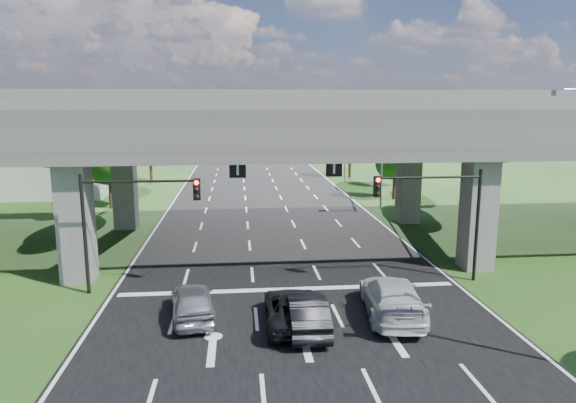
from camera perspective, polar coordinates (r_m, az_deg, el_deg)
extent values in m
plane|color=#1E4115|center=(23.23, 1.01, -12.77)|extent=(160.00, 160.00, 0.00)
cube|color=black|center=(32.60, -1.02, -5.79)|extent=(18.00, 120.00, 0.03)
cube|color=#353330|center=(33.29, -1.35, 8.51)|extent=(80.00, 15.00, 2.00)
cube|color=#625F5A|center=(26.05, -0.15, 11.23)|extent=(80.00, 0.50, 1.00)
cube|color=#625F5A|center=(40.50, -2.14, 11.00)|extent=(80.00, 0.50, 1.00)
cube|color=#625F5A|center=(29.05, -22.55, -1.57)|extent=(1.60, 1.60, 7.00)
cube|color=#625F5A|center=(40.50, -17.71, 1.99)|extent=(1.60, 1.60, 7.00)
cube|color=#625F5A|center=(30.87, 20.40, -0.74)|extent=(1.60, 1.60, 7.00)
cube|color=#625F5A|center=(41.82, 13.26, 2.47)|extent=(1.60, 1.60, 7.00)
cube|color=black|center=(26.37, -5.62, 3.55)|extent=(0.85, 0.06, 0.85)
cube|color=black|center=(26.84, 5.14, 3.68)|extent=(0.85, 0.06, 0.85)
cube|color=#9E9E99|center=(61.33, -28.15, 2.59)|extent=(20.00, 10.00, 4.00)
cylinder|color=black|center=(28.78, 20.27, -2.54)|extent=(0.18, 0.18, 6.00)
cylinder|color=black|center=(27.23, 15.40, 2.59)|extent=(5.50, 0.12, 0.12)
cube|color=black|center=(26.26, 9.88, 1.65)|extent=(0.35, 0.28, 1.05)
sphere|color=#FF0C05|center=(26.06, 10.00, 2.36)|extent=(0.22, 0.22, 0.22)
cylinder|color=black|center=(27.00, -21.65, -3.47)|extent=(0.18, 0.18, 6.00)
cylinder|color=black|center=(25.88, -16.18, 2.15)|extent=(5.50, 0.12, 0.12)
cube|color=black|center=(25.40, -10.10, 1.34)|extent=(0.35, 0.28, 1.05)
sphere|color=#FF0C05|center=(25.19, -10.15, 2.07)|extent=(0.22, 0.22, 0.22)
cube|color=gray|center=(18.17, 28.24, 10.58)|extent=(0.60, 0.25, 0.18)
cylinder|color=gray|center=(47.19, 10.42, 5.31)|extent=(0.16, 0.16, 10.00)
cylinder|color=gray|center=(46.61, 8.81, 11.08)|extent=(3.00, 0.10, 0.10)
cube|color=gray|center=(46.27, 6.98, 11.01)|extent=(0.60, 0.25, 0.18)
cylinder|color=gray|center=(62.68, 6.40, 6.69)|extent=(0.16, 0.16, 10.00)
cylinder|color=gray|center=(62.25, 5.11, 11.01)|extent=(3.00, 0.10, 0.10)
cube|color=gray|center=(61.99, 3.72, 10.94)|extent=(0.60, 0.25, 0.18)
cylinder|color=black|center=(49.15, -19.10, 1.16)|extent=(0.36, 0.36, 3.30)
sphere|color=#225416|center=(48.78, -19.31, 4.64)|extent=(4.50, 4.50, 4.50)
sphere|color=#225416|center=(48.28, -19.03, 6.21)|extent=(3.60, 3.60, 3.60)
sphere|color=#225416|center=(49.33, -19.48, 3.64)|extent=(3.30, 3.30, 3.30)
cylinder|color=black|center=(57.58, -20.18, 2.18)|extent=(0.36, 0.36, 2.86)
sphere|color=#225416|center=(57.29, -20.34, 4.76)|extent=(3.90, 3.90, 3.90)
sphere|color=#225416|center=(56.80, -20.10, 5.91)|extent=(3.12, 3.12, 3.12)
sphere|color=#225416|center=(57.83, -20.48, 4.02)|extent=(2.86, 2.86, 2.86)
cylinder|color=black|center=(64.48, -14.99, 3.61)|extent=(0.36, 0.36, 3.52)
sphere|color=#225416|center=(64.19, -15.13, 6.44)|extent=(4.80, 4.80, 4.80)
sphere|color=#225416|center=(63.75, -14.88, 7.73)|extent=(3.84, 3.84, 3.84)
sphere|color=#225416|center=(64.70, -15.29, 5.61)|extent=(3.52, 3.52, 3.52)
cylinder|color=black|center=(52.12, 11.74, 1.92)|extent=(0.36, 0.36, 3.08)
sphere|color=#225416|center=(51.79, 11.85, 4.98)|extent=(4.20, 4.20, 4.20)
sphere|color=#225416|center=(51.52, 12.43, 6.34)|extent=(3.36, 3.36, 3.36)
sphere|color=#225416|center=(52.16, 11.37, 4.11)|extent=(3.08, 3.08, 3.08)
cylinder|color=black|center=(60.59, 12.21, 2.98)|extent=(0.36, 0.36, 2.86)
sphere|color=#225416|center=(60.31, 12.31, 5.43)|extent=(3.90, 3.90, 3.90)
sphere|color=#225416|center=(60.06, 12.81, 6.51)|extent=(3.12, 3.12, 3.12)
sphere|color=#225416|center=(60.67, 11.89, 4.74)|extent=(2.86, 2.86, 2.86)
cylinder|color=black|center=(67.19, 6.89, 4.07)|extent=(0.36, 0.36, 3.30)
sphere|color=#225416|center=(66.92, 6.94, 6.62)|extent=(4.50, 4.50, 4.50)
sphere|color=#225416|center=(66.64, 7.37, 7.76)|extent=(3.60, 3.60, 3.60)
sphere|color=#225416|center=(67.31, 6.60, 5.88)|extent=(3.30, 3.30, 3.30)
imported|color=#A9ACB1|center=(23.20, -10.58, -10.87)|extent=(2.41, 4.70, 1.53)
imported|color=black|center=(21.77, 2.04, -12.22)|extent=(1.65, 4.54, 1.49)
imported|color=#B9B9B9|center=(23.53, 11.48, -10.36)|extent=(3.07, 6.10, 1.70)
imported|color=black|center=(22.26, 0.54, -11.82)|extent=(2.40, 5.04, 1.39)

